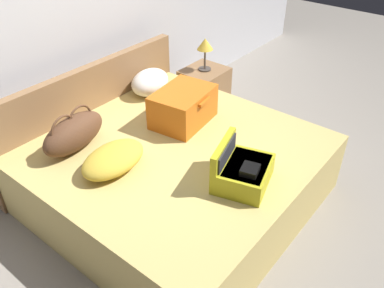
{
  "coord_description": "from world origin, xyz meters",
  "views": [
    {
      "loc": [
        -1.83,
        -1.21,
        2.24
      ],
      "look_at": [
        0.0,
        0.26,
        0.61
      ],
      "focal_mm": 37.52,
      "sensor_mm": 36.0,
      "label": 1
    }
  ],
  "objects_px": {
    "hard_case_medium": "(242,171)",
    "table_lamp": "(205,46)",
    "bed": "(178,174)",
    "nightstand": "(204,91)",
    "duffel_bag": "(74,133)",
    "hard_case_large": "(183,106)",
    "pillow_near_headboard": "(113,159)",
    "pillow_center_head": "(150,82)"
  },
  "relations": [
    {
      "from": "pillow_center_head",
      "to": "hard_case_medium",
      "type": "bearing_deg",
      "value": -112.07
    },
    {
      "from": "hard_case_medium",
      "to": "table_lamp",
      "type": "height_order",
      "value": "table_lamp"
    },
    {
      "from": "hard_case_large",
      "to": "pillow_near_headboard",
      "type": "height_order",
      "value": "hard_case_large"
    },
    {
      "from": "hard_case_large",
      "to": "duffel_bag",
      "type": "distance_m",
      "value": 0.87
    },
    {
      "from": "duffel_bag",
      "to": "pillow_center_head",
      "type": "xyz_separation_m",
      "value": [
        0.98,
        0.18,
        -0.02
      ]
    },
    {
      "from": "pillow_near_headboard",
      "to": "duffel_bag",
      "type": "bearing_deg",
      "value": 91.83
    },
    {
      "from": "table_lamp",
      "to": "pillow_center_head",
      "type": "bearing_deg",
      "value": 173.82
    },
    {
      "from": "hard_case_large",
      "to": "pillow_center_head",
      "type": "bearing_deg",
      "value": 62.79
    },
    {
      "from": "nightstand",
      "to": "table_lamp",
      "type": "height_order",
      "value": "table_lamp"
    },
    {
      "from": "hard_case_medium",
      "to": "duffel_bag",
      "type": "bearing_deg",
      "value": 94.03
    },
    {
      "from": "hard_case_medium",
      "to": "table_lamp",
      "type": "xyz_separation_m",
      "value": [
        1.27,
        1.27,
        0.15
      ]
    },
    {
      "from": "hard_case_medium",
      "to": "nightstand",
      "type": "relative_size",
      "value": 0.93
    },
    {
      "from": "pillow_near_headboard",
      "to": "nightstand",
      "type": "xyz_separation_m",
      "value": [
        1.69,
        0.5,
        -0.33
      ]
    },
    {
      "from": "nightstand",
      "to": "table_lamp",
      "type": "xyz_separation_m",
      "value": [
        -0.0,
        0.0,
        0.5
      ]
    },
    {
      "from": "pillow_near_headboard",
      "to": "table_lamp",
      "type": "relative_size",
      "value": 1.5
    },
    {
      "from": "pillow_near_headboard",
      "to": "nightstand",
      "type": "distance_m",
      "value": 1.8
    },
    {
      "from": "hard_case_medium",
      "to": "table_lamp",
      "type": "distance_m",
      "value": 1.81
    },
    {
      "from": "hard_case_large",
      "to": "duffel_bag",
      "type": "height_order",
      "value": "duffel_bag"
    },
    {
      "from": "duffel_bag",
      "to": "pillow_near_headboard",
      "type": "height_order",
      "value": "duffel_bag"
    },
    {
      "from": "nightstand",
      "to": "table_lamp",
      "type": "relative_size",
      "value": 1.51
    },
    {
      "from": "bed",
      "to": "pillow_near_headboard",
      "type": "height_order",
      "value": "pillow_near_headboard"
    },
    {
      "from": "pillow_near_headboard",
      "to": "pillow_center_head",
      "type": "height_order",
      "value": "pillow_center_head"
    },
    {
      "from": "hard_case_large",
      "to": "duffel_bag",
      "type": "bearing_deg",
      "value": 146.32
    },
    {
      "from": "hard_case_medium",
      "to": "pillow_near_headboard",
      "type": "xyz_separation_m",
      "value": [
        -0.42,
        0.78,
        -0.02
      ]
    },
    {
      "from": "bed",
      "to": "nightstand",
      "type": "xyz_separation_m",
      "value": [
        1.24,
        0.69,
        -0.0
      ]
    },
    {
      "from": "bed",
      "to": "hard_case_large",
      "type": "distance_m",
      "value": 0.55
    },
    {
      "from": "duffel_bag",
      "to": "pillow_near_headboard",
      "type": "xyz_separation_m",
      "value": [
        0.01,
        -0.4,
        -0.06
      ]
    },
    {
      "from": "bed",
      "to": "nightstand",
      "type": "bearing_deg",
      "value": 29.02
    },
    {
      "from": "duffel_bag",
      "to": "table_lamp",
      "type": "relative_size",
      "value": 1.72
    },
    {
      "from": "bed",
      "to": "duffel_bag",
      "type": "bearing_deg",
      "value": 128.2
    },
    {
      "from": "hard_case_medium",
      "to": "hard_case_large",
      "type": "bearing_deg",
      "value": 49.91
    },
    {
      "from": "bed",
      "to": "nightstand",
      "type": "relative_size",
      "value": 3.82
    },
    {
      "from": "hard_case_large",
      "to": "table_lamp",
      "type": "relative_size",
      "value": 1.65
    },
    {
      "from": "bed",
      "to": "table_lamp",
      "type": "relative_size",
      "value": 5.76
    },
    {
      "from": "duffel_bag",
      "to": "pillow_near_headboard",
      "type": "bearing_deg",
      "value": -88.17
    },
    {
      "from": "hard_case_medium",
      "to": "pillow_center_head",
      "type": "relative_size",
      "value": 1.14
    },
    {
      "from": "hard_case_medium",
      "to": "table_lamp",
      "type": "relative_size",
      "value": 1.4
    },
    {
      "from": "bed",
      "to": "pillow_near_headboard",
      "type": "relative_size",
      "value": 3.84
    },
    {
      "from": "bed",
      "to": "pillow_center_head",
      "type": "xyz_separation_m",
      "value": [
        0.52,
        0.77,
        0.36
      ]
    },
    {
      "from": "duffel_bag",
      "to": "table_lamp",
      "type": "bearing_deg",
      "value": 3.28
    },
    {
      "from": "pillow_center_head",
      "to": "nightstand",
      "type": "relative_size",
      "value": 0.82
    },
    {
      "from": "nightstand",
      "to": "bed",
      "type": "bearing_deg",
      "value": -150.98
    }
  ]
}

